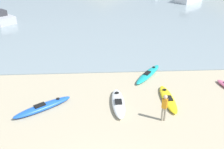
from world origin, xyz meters
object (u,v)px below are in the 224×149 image
kayak_on_sand_1 (43,107)px  kayak_on_sand_5 (168,99)px  kayak_on_sand_2 (148,74)px  kayak_on_sand_4 (118,103)px  person_near_foreground (164,106)px

kayak_on_sand_1 → kayak_on_sand_5: bearing=4.2°
kayak_on_sand_1 → kayak_on_sand_2: kayak_on_sand_1 is taller
kayak_on_sand_4 → person_near_foreground: person_near_foreground is taller
kayak_on_sand_2 → kayak_on_sand_4: bearing=-123.3°
kayak_on_sand_5 → person_near_foreground: bearing=-111.1°
kayak_on_sand_5 → kayak_on_sand_4: bearing=-173.3°
kayak_on_sand_4 → person_near_foreground: 2.86m
kayak_on_sand_2 → kayak_on_sand_5: 3.37m
kayak_on_sand_1 → kayak_on_sand_4: same height
kayak_on_sand_1 → kayak_on_sand_4: (4.29, 0.18, 0.00)m
kayak_on_sand_1 → kayak_on_sand_5: size_ratio=1.02×
kayak_on_sand_1 → person_near_foreground: (6.57, -1.38, 0.73)m
kayak_on_sand_2 → person_near_foreground: size_ratio=2.06×
person_near_foreground → kayak_on_sand_5: bearing=68.9°
kayak_on_sand_1 → kayak_on_sand_2: size_ratio=0.99×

